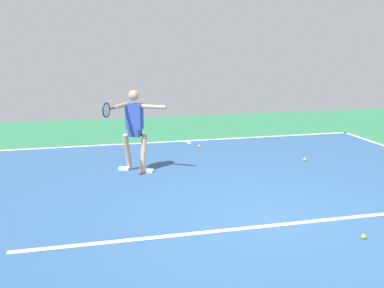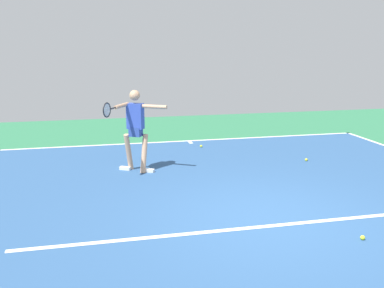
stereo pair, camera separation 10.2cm
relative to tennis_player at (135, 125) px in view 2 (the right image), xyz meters
name	(u,v)px [view 2 (the right image)]	position (x,y,z in m)	size (l,w,h in m)	color
ground_plane	(268,218)	(-1.76, 3.06, -1.01)	(20.32, 20.32, 0.00)	#2D754C
court_surface	(268,218)	(-1.76, 3.06, -1.01)	(10.20, 11.68, 0.00)	#2D5484
court_line_baseline_near	(189,141)	(-1.76, -2.72, -1.01)	(10.20, 0.10, 0.01)	white
court_line_service	(275,225)	(-1.76, 3.35, -1.01)	(7.65, 0.10, 0.01)	white
court_line_centre_mark	(190,142)	(-1.76, -2.52, -1.01)	(0.10, 0.30, 0.01)	white
tennis_player	(135,125)	(0.00, 0.00, 0.00)	(1.32, 1.07, 1.76)	tan
tennis_ball_near_service_line	(363,238)	(-2.75, 4.08, -0.98)	(0.07, 0.07, 0.07)	yellow
tennis_ball_by_sideline	(306,160)	(-3.98, 0.03, -0.98)	(0.07, 0.07, 0.07)	yellow
tennis_ball_far_corner	(201,146)	(-1.91, -1.88, -0.98)	(0.07, 0.07, 0.07)	#CCE033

